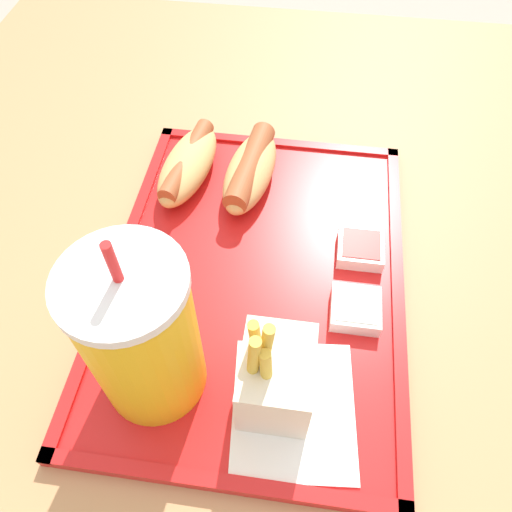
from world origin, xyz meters
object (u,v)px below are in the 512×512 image
hot_dog_near (250,170)px  sauce_cup_mayo (356,309)px  hot_dog_far (188,164)px  fries_carton (272,376)px  soda_cup (141,336)px  sauce_cup_ketchup (360,248)px

hot_dog_near → sauce_cup_mayo: hot_dog_near is taller
hot_dog_far → fries_carton: size_ratio=1.18×
sauce_cup_mayo → fries_carton: bearing=142.4°
soda_cup → sauce_cup_ketchup: bearing=-47.0°
sauce_cup_mayo → sauce_cup_ketchup: bearing=-2.7°
soda_cup → hot_dog_near: (0.25, -0.05, -0.06)m
soda_cup → sauce_cup_mayo: bearing=-62.4°
sauce_cup_mayo → sauce_cup_ketchup: size_ratio=1.00×
soda_cup → hot_dog_far: soda_cup is taller
soda_cup → sauce_cup_ketchup: size_ratio=4.07×
sauce_cup_mayo → hot_dog_far: bearing=51.0°
fries_carton → hot_dog_far: bearing=27.0°
hot_dog_far → fries_carton: bearing=-153.0°
soda_cup → fries_carton: (-0.00, -0.10, -0.04)m
hot_dog_near → sauce_cup_ketchup: hot_dog_near is taller
fries_carton → sauce_cup_mayo: size_ratio=2.53×
fries_carton → sauce_cup_mayo: 0.12m
hot_dog_near → fries_carton: bearing=-167.7°
hot_dog_near → sauce_cup_mayo: (-0.16, -0.12, -0.01)m
soda_cup → hot_dog_far: 0.25m
hot_dog_far → sauce_cup_ketchup: hot_dog_far is taller
soda_cup → hot_dog_near: bearing=-10.7°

